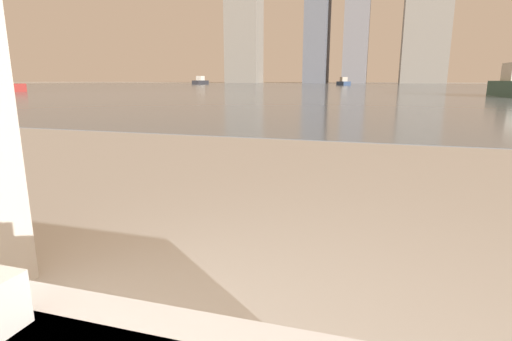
{
  "coord_description": "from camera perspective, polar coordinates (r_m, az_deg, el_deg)",
  "views": [
    {
      "loc": [
        0.55,
        0.27,
        1.02
      ],
      "look_at": [
        -0.1,
        2.41,
        0.51
      ],
      "focal_mm": 28.0,
      "sensor_mm": 36.0,
      "label": 1
    }
  ],
  "objects": [
    {
      "name": "harbor_water",
      "position": [
        61.74,
        16.78,
        11.39
      ],
      "size": [
        180.0,
        110.0,
        0.01
      ],
      "color": "slate",
      "rests_on": "ground_plane"
    },
    {
      "name": "harbor_boat_1",
      "position": [
        89.48,
        -7.94,
        12.5
      ],
      "size": [
        1.94,
        4.77,
        1.75
      ],
      "color": "#2D2D33",
      "rests_on": "harbor_water"
    },
    {
      "name": "skyline_tower_1",
      "position": [
        119.83,
        8.76,
        19.13
      ],
      "size": [
        6.08,
        10.18,
        28.78
      ],
      "color": "slate",
      "rests_on": "ground_plane"
    },
    {
      "name": "harbor_boat_0",
      "position": [
        75.14,
        12.38,
        12.19
      ],
      "size": [
        2.82,
        4.05,
        1.44
      ],
      "color": "navy",
      "rests_on": "harbor_water"
    }
  ]
}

